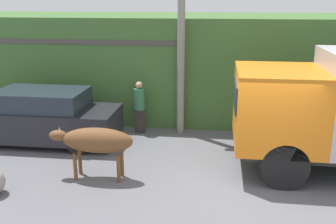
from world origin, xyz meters
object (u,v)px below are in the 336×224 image
Objects in this scene: brown_cow at (96,141)px; pedestrian_on_hill at (140,105)px; utility_pole at (181,21)px; parked_suv at (40,117)px.

brown_cow is 3.48m from pedestrian_on_hill.
brown_cow is 4.83m from utility_pole.
brown_cow is 0.44× the size of parked_suv.
pedestrian_on_hill is (0.36, 3.46, -0.03)m from brown_cow.
brown_cow is 3.27m from parked_suv.
brown_cow is 0.30× the size of utility_pole.
parked_suv is 3.08m from pedestrian_on_hill.
pedestrian_on_hill reaches higher than parked_suv.
pedestrian_on_hill is (2.80, 1.28, 0.14)m from parked_suv.
utility_pole is (1.66, 3.70, 2.62)m from brown_cow.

